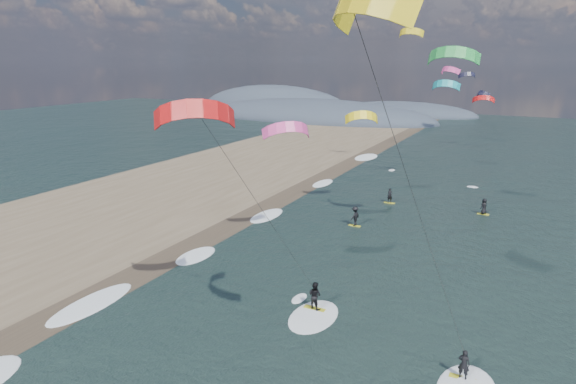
% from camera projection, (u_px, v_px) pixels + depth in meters
% --- Properties ---
extents(sand_strip, '(26.00, 240.00, 0.00)m').
position_uv_depth(sand_strip, '(22.00, 247.00, 38.49)').
color(sand_strip, brown).
rests_on(sand_strip, ground).
extents(wet_sand_strip, '(3.00, 240.00, 0.00)m').
position_uv_depth(wet_sand_strip, '(133.00, 277.00, 33.15)').
color(wet_sand_strip, '#382D23').
rests_on(wet_sand_strip, ground).
extents(coastal_hills, '(80.00, 41.00, 15.00)m').
position_uv_depth(coastal_hills, '(308.00, 115.00, 131.45)').
color(coastal_hills, '#3D4756').
rests_on(coastal_hills, ground).
extents(kitesurfer_near_a, '(7.54, 9.10, 17.23)m').
position_uv_depth(kitesurfer_near_a, '(384.00, 114.00, 16.47)').
color(kitesurfer_near_a, gold).
rests_on(kitesurfer_near_a, ground).
extents(kitesurfer_near_b, '(7.08, 9.15, 13.37)m').
position_uv_depth(kitesurfer_near_b, '(238.00, 181.00, 23.98)').
color(kitesurfer_near_b, gold).
rests_on(kitesurfer_near_b, ground).
extents(far_kitesurfers, '(11.02, 10.04, 1.83)m').
position_uv_depth(far_kitesurfers, '(395.00, 210.00, 44.96)').
color(far_kitesurfers, gold).
rests_on(far_kitesurfers, ground).
extents(bg_kite_field, '(13.46, 74.57, 10.75)m').
position_uv_depth(bg_kite_field, '(439.00, 80.00, 61.25)').
color(bg_kite_field, green).
rests_on(bg_kite_field, ground).
extents(shoreline_surf, '(2.40, 79.40, 0.11)m').
position_uv_depth(shoreline_surf, '(191.00, 256.00, 36.68)').
color(shoreline_surf, white).
rests_on(shoreline_surf, ground).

